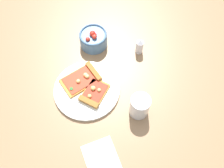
{
  "coord_description": "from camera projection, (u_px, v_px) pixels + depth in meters",
  "views": [
    {
      "loc": [
        -0.46,
        -0.13,
        0.89
      ],
      "look_at": [
        -0.01,
        -0.14,
        0.03
      ],
      "focal_mm": 39.76,
      "sensor_mm": 36.0,
      "label": 1
    }
  ],
  "objects": [
    {
      "name": "pizza_slice_near",
      "position": [
        93.0,
        94.0,
        0.96
      ],
      "size": [
        0.14,
        0.13,
        0.03
      ],
      "color": "gold",
      "rests_on": "plate"
    },
    {
      "name": "plate",
      "position": [
        87.0,
        90.0,
        0.99
      ],
      "size": [
        0.26,
        0.26,
        0.01
      ],
      "primitive_type": "cylinder",
      "color": "silver",
      "rests_on": "ground_plane"
    },
    {
      "name": "soda_glass",
      "position": [
        140.0,
        106.0,
        0.91
      ],
      "size": [
        0.07,
        0.07,
        0.1
      ],
      "color": "silver",
      "rests_on": "ground_plane"
    },
    {
      "name": "salad_bowl",
      "position": [
        93.0,
        39.0,
        1.07
      ],
      "size": [
        0.12,
        0.12,
        0.08
      ],
      "color": "#4C7299",
      "rests_on": "ground_plane"
    },
    {
      "name": "paper_napkin",
      "position": [
        101.0,
        158.0,
        0.87
      ],
      "size": [
        0.16,
        0.15,
        0.0
      ],
      "primitive_type": "cube",
      "rotation": [
        0.0,
        0.0,
        0.35
      ],
      "color": "white",
      "rests_on": "ground_plane"
    },
    {
      "name": "pizza_slice_far",
      "position": [
        83.0,
        78.0,
        1.0
      ],
      "size": [
        0.16,
        0.18,
        0.02
      ],
      "color": "gold",
      "rests_on": "plate"
    },
    {
      "name": "pepper_shaker",
      "position": [
        140.0,
        46.0,
        1.05
      ],
      "size": [
        0.03,
        0.03,
        0.08
      ],
      "color": "silver",
      "rests_on": "ground_plane"
    },
    {
      "name": "ground_plane",
      "position": [
        77.0,
        87.0,
        1.0
      ],
      "size": [
        2.4,
        2.4,
        0.0
      ],
      "primitive_type": "plane",
      "color": "#93704C",
      "rests_on": "ground"
    }
  ]
}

